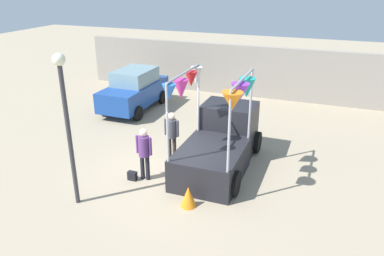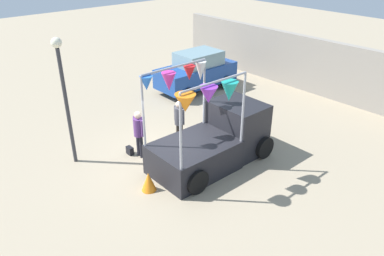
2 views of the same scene
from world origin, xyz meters
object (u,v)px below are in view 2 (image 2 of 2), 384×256
person_vendor (179,119)px  street_lamp (63,85)px  vendor_truck (217,136)px  parked_car (197,71)px  person_customer (139,130)px  folded_kite_bundle_tangerine (149,182)px  handbag (130,151)px

person_vendor → street_lamp: 4.04m
vendor_truck → person_vendor: vendor_truck is taller
parked_car → person_customer: size_ratio=2.38×
street_lamp → folded_kite_bundle_tangerine: bearing=17.5°
parked_car → handbag: 6.75m
person_customer → handbag: 0.96m
handbag → street_lamp: 3.15m
street_lamp → folded_kite_bundle_tangerine: size_ratio=6.97×
handbag → vendor_truck: bearing=42.1°
handbag → parked_car: bearing=118.2°
parked_car → street_lamp: (2.35, -7.53, 1.76)m
person_customer → folded_kite_bundle_tangerine: bearing=-26.7°
person_vendor → folded_kite_bundle_tangerine: bearing=-57.4°
vendor_truck → person_customer: bearing=-136.0°
parked_car → street_lamp: size_ratio=0.96×
parked_car → street_lamp: 8.09m
person_customer → street_lamp: 2.75m
vendor_truck → person_vendor: 1.68m
vendor_truck → handbag: bearing=-137.9°
person_vendor → vendor_truck: bearing=8.1°
parked_car → folded_kite_bundle_tangerine: 8.49m
parked_car → vendor_truck: bearing=-35.9°
person_customer → vendor_truck: bearing=44.0°
vendor_truck → handbag: 3.09m
person_customer → street_lamp: (-1.17, -1.83, 1.69)m
person_vendor → street_lamp: street_lamp is taller
street_lamp → parked_car: bearing=107.3°
vendor_truck → person_customer: vendor_truck is taller
person_customer → street_lamp: street_lamp is taller
folded_kite_bundle_tangerine → person_vendor: bearing=122.6°
person_vendor → folded_kite_bundle_tangerine: 3.02m
parked_car → person_customer: (3.51, -5.70, 0.07)m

